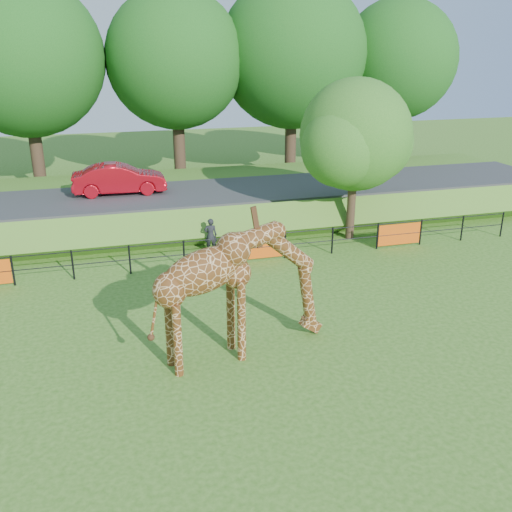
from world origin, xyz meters
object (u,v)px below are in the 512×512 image
at_px(car_red, 119,179).
at_px(visitor, 211,235).
at_px(tree_east, 357,139).
at_px(giraffe, 241,292).

height_order(car_red, visitor, car_red).
bearing_deg(visitor, tree_east, -168.99).
height_order(visitor, tree_east, tree_east).
distance_m(giraffe, car_red, 13.47).
bearing_deg(car_red, tree_east, -115.95).
relative_size(car_red, visitor, 2.99).
relative_size(giraffe, car_red, 1.21).
relative_size(visitor, tree_east, 0.21).
relative_size(giraffe, tree_east, 0.75).
xyz_separation_m(giraffe, car_red, (-2.42, 13.24, 0.30)).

